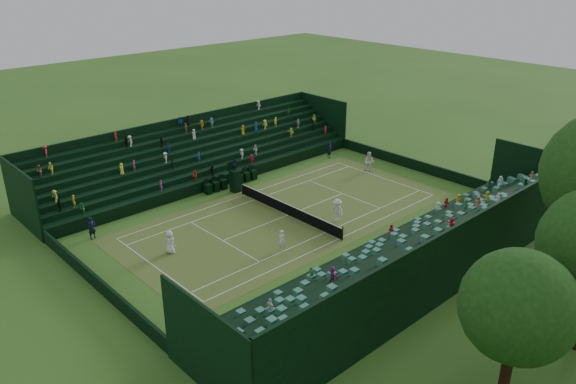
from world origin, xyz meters
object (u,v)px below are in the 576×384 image
umpire_chair (235,178)px  tennis_net (288,209)px  player_far_west (369,162)px  player_near_east (282,240)px  player_far_east (337,210)px  player_near_west (170,242)px

umpire_chair → tennis_net: bearing=0.6°
tennis_net → player_far_west: bearing=99.1°
tennis_net → umpire_chair: size_ratio=3.87×
player_near_east → player_far_west: 17.51m
player_far_west → player_far_east: (5.34, -10.26, -0.03)m
player_near_east → player_far_west: (-5.91, 16.48, 0.17)m
umpire_chair → player_far_east: 10.26m
tennis_net → player_far_west: 12.44m
tennis_net → player_near_east: size_ratio=7.34×
player_near_east → player_far_east: bearing=-84.6°
player_near_west → player_far_west: (-0.94, 22.37, 0.13)m
tennis_net → player_near_west: player_near_west is taller
player_far_west → tennis_net: bearing=-103.0°
umpire_chair → player_near_west: bearing=-60.6°
tennis_net → player_far_west: player_far_west is taller
tennis_net → player_far_west: (-1.97, 12.28, 0.44)m
player_far_east → tennis_net: bearing=-147.4°
player_near_west → player_far_east: 12.88m
player_near_east → player_far_west: player_far_west is taller
player_far_east → player_near_east: bearing=-83.1°
tennis_net → player_far_east: bearing=30.9°
player_far_east → player_near_west: bearing=-108.2°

